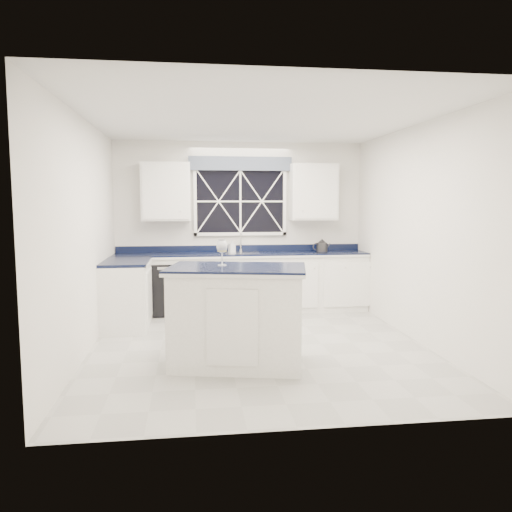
{
  "coord_description": "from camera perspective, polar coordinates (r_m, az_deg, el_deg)",
  "views": [
    {
      "loc": [
        -0.8,
        -5.84,
        1.75
      ],
      "look_at": [
        0.02,
        0.4,
        1.06
      ],
      "focal_mm": 35.0,
      "sensor_mm": 36.0,
      "label": 1
    }
  ],
  "objects": [
    {
      "name": "upper_cabinets",
      "position": [
        7.96,
        -1.71,
        7.34
      ],
      "size": [
        3.1,
        0.34,
        0.9
      ],
      "color": "white",
      "rests_on": "ground"
    },
    {
      "name": "soap_bottle",
      "position": [
        8.0,
        -2.78,
        1.17
      ],
      "size": [
        0.12,
        0.12,
        0.2
      ],
      "primitive_type": "imported",
      "rotation": [
        0.0,
        0.0,
        0.37
      ],
      "color": "silver",
      "rests_on": "countertop"
    },
    {
      "name": "faucet",
      "position": [
        8.05,
        -1.74,
        1.62
      ],
      "size": [
        0.05,
        0.2,
        0.3
      ],
      "color": "silver",
      "rests_on": "countertop"
    },
    {
      "name": "ground",
      "position": [
        6.15,
        0.33,
        -10.27
      ],
      "size": [
        4.5,
        4.5,
        0.0
      ],
      "primitive_type": "plane",
      "color": "#ABABA6",
      "rests_on": "ground"
    },
    {
      "name": "base_cabinets",
      "position": [
        7.75,
        -3.9,
        -3.41
      ],
      "size": [
        3.99,
        1.6,
        0.9
      ],
      "color": "white",
      "rests_on": "ground"
    },
    {
      "name": "back_wall",
      "position": [
        8.14,
        -1.82,
        3.44
      ],
      "size": [
        4.0,
        0.1,
        2.7
      ],
      "primitive_type": "cube",
      "color": "white",
      "rests_on": "ground"
    },
    {
      "name": "window",
      "position": [
        8.09,
        -1.8,
        6.83
      ],
      "size": [
        1.65,
        0.09,
        1.26
      ],
      "color": "black",
      "rests_on": "ground"
    },
    {
      "name": "dishwasher",
      "position": [
        7.91,
        -9.55,
        -3.58
      ],
      "size": [
        0.6,
        0.58,
        0.82
      ],
      "primitive_type": "cube",
      "color": "black",
      "rests_on": "ground"
    },
    {
      "name": "rug",
      "position": [
        7.41,
        -4.76,
        -7.35
      ],
      "size": [
        1.39,
        0.89,
        0.02
      ],
      "rotation": [
        0.0,
        0.0,
        -0.05
      ],
      "color": "#ACACA7",
      "rests_on": "ground"
    },
    {
      "name": "island",
      "position": [
        5.36,
        -2.16,
        -6.85
      ],
      "size": [
        1.58,
        1.14,
        1.07
      ],
      "rotation": [
        0.0,
        0.0,
        -0.21
      ],
      "color": "white",
      "rests_on": "ground"
    },
    {
      "name": "kettle",
      "position": [
        8.12,
        7.53,
        1.16
      ],
      "size": [
        0.29,
        0.18,
        0.21
      ],
      "rotation": [
        0.0,
        0.0,
        -0.05
      ],
      "color": "#2A2A2C",
      "rests_on": "countertop"
    },
    {
      "name": "countertop",
      "position": [
        7.88,
        -1.59,
        0.21
      ],
      "size": [
        3.98,
        0.64,
        0.04
      ],
      "primitive_type": "cube",
      "color": "black",
      "rests_on": "base_cabinets"
    },
    {
      "name": "wine_glass",
      "position": [
        5.33,
        -3.91,
        1.01
      ],
      "size": [
        0.12,
        0.12,
        0.28
      ],
      "color": "silver",
      "rests_on": "island"
    }
  ]
}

